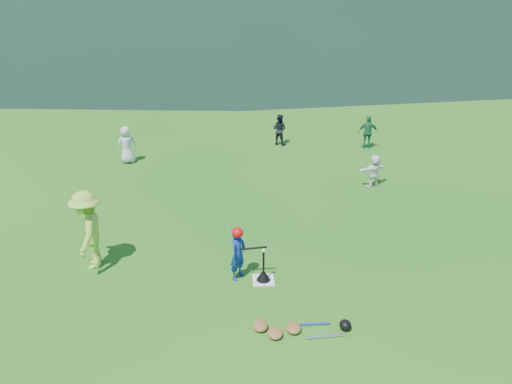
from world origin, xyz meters
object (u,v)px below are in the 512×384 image
fielder_c (368,132)px  equipment_pile (294,328)px  home_plate (263,280)px  fielder_b (279,129)px  fielder_a (127,145)px  adult_coach (88,230)px  batting_tee (263,275)px  batter_child (238,254)px  fielder_d (374,171)px

fielder_c → equipment_pile: (-3.89, -9.53, -0.53)m
home_plate → fielder_b: fielder_b is taller
equipment_pile → fielder_a: bearing=117.1°
adult_coach → batting_tee: size_ratio=2.64×
fielder_a → home_plate: bearing=108.2°
batter_child → batting_tee: batter_child is taller
fielder_c → batting_tee: 9.03m
batting_tee → equipment_pile: size_ratio=0.38×
home_plate → fielder_d: (3.64, 4.65, 0.48)m
fielder_d → fielder_c: bearing=-122.5°
fielder_b → equipment_pile: fielder_b is taller
fielder_a → fielder_c: size_ratio=1.04×
adult_coach → equipment_pile: 4.86m
home_plate → equipment_pile: 1.67m
fielder_b → fielder_d: size_ratio=1.15×
batting_tee → equipment_pile: (0.43, -1.62, -0.06)m
fielder_b → batting_tee: 8.61m
batter_child → fielder_d: 6.13m
home_plate → fielder_c: 9.03m
adult_coach → fielder_c: 10.73m
home_plate → batting_tee: 0.12m
adult_coach → fielder_b: 9.16m
batter_child → fielder_c: size_ratio=0.99×
fielder_a → fielder_b: bearing=-175.4°
batter_child → fielder_c: bearing=2.5°
fielder_d → fielder_b: bearing=-78.7°
fielder_b → equipment_pile: 10.17m
equipment_pile → fielder_b: bearing=85.5°
fielder_a → fielder_d: fielder_a is taller
fielder_b → fielder_c: bearing=-161.4°
fielder_d → fielder_a: bearing=-38.0°
batter_child → fielder_d: batter_child is taller
equipment_pile → adult_coach: bearing=149.7°
equipment_pile → batter_child: bearing=118.4°
batter_child → fielder_c: (4.85, 7.76, 0.01)m
batter_child → batting_tee: 0.71m
batter_child → equipment_pile: size_ratio=0.65×
batting_tee → fielder_c: bearing=61.3°
home_plate → batter_child: bearing=164.2°
fielder_a → batting_tee: size_ratio=1.83×
fielder_d → batting_tee: bearing=31.4°
batter_child → fielder_d: bearing=-8.3°
batter_child → fielder_c: fielder_c is taller
fielder_c → equipment_pile: size_ratio=0.66×
fielder_a → fielder_d: size_ratio=1.27×
fielder_a → batter_child: bearing=105.3°
batter_child → adult_coach: 3.26m
batter_child → fielder_b: bearing=22.7°
fielder_a → equipment_pile: (4.41, -8.64, -0.56)m
adult_coach → fielder_b: size_ratio=1.59×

